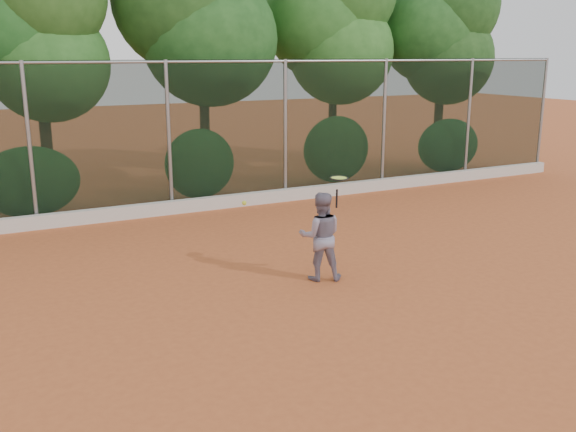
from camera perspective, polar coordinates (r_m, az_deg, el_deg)
name	(u,v)px	position (r m, az deg, el deg)	size (l,w,h in m)	color
ground	(320,316)	(9.24, 2.87, -8.91)	(80.00, 80.00, 0.00)	#B4562A
concrete_curb	(174,207)	(15.19, -10.07, 0.78)	(24.00, 0.20, 0.30)	beige
tennis_player	(321,236)	(10.48, 2.91, -1.81)	(0.71, 0.56, 1.47)	gray
chainlink_fence	(169,133)	(15.07, -10.56, 7.26)	(24.09, 0.09, 3.50)	black
foliage_backdrop	(118,21)	(16.76, -14.88, 16.43)	(23.70, 3.63, 7.55)	#462D1A
tennis_racket	(339,180)	(10.33, 4.54, 3.17)	(0.39, 0.39, 0.53)	black
tennis_ball_in_flight	(244,203)	(9.24, -3.92, 1.17)	(0.07, 0.07, 0.07)	gold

